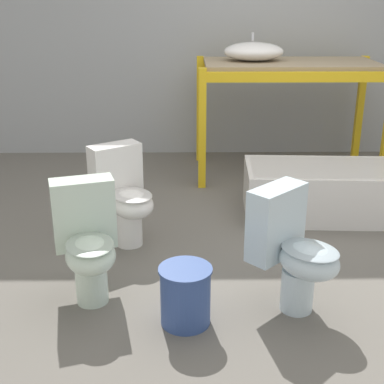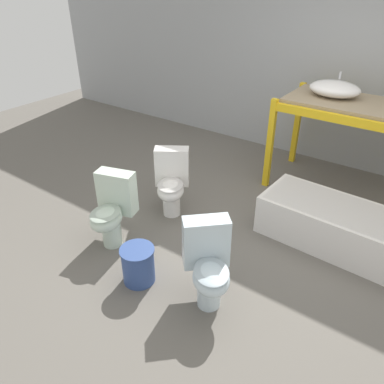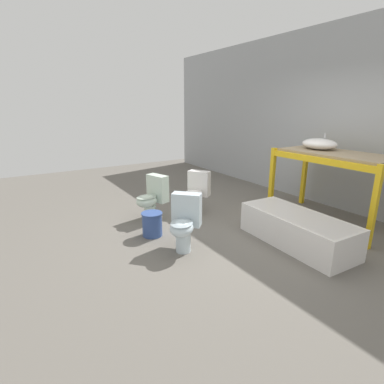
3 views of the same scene
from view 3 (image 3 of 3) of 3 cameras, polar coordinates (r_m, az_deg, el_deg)
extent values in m
plane|color=#666059|center=(4.59, 10.63, -7.51)|extent=(12.00, 12.00, 0.00)
cube|color=#9EA0A3|center=(5.92, 27.45, 12.27)|extent=(10.80, 0.08, 3.20)
cube|color=yellow|center=(5.40, 14.96, 2.17)|extent=(0.07, 0.07, 1.13)
cube|color=yellow|center=(4.46, 31.33, -2.61)|extent=(0.07, 0.07, 1.13)
cube|color=yellow|center=(6.06, 20.59, 3.15)|extent=(0.07, 0.07, 1.13)
cube|color=yellow|center=(4.78, 22.98, 5.58)|extent=(1.73, 0.06, 0.09)
cube|color=yellow|center=(5.50, 28.23, 6.19)|extent=(1.73, 0.06, 0.09)
cube|color=#998466|center=(5.13, 25.87, 6.61)|extent=(1.66, 0.80, 0.04)
ellipsoid|color=white|center=(5.35, 23.09, 8.42)|extent=(0.58, 0.45, 0.18)
cylinder|color=silver|center=(5.44, 24.00, 9.80)|extent=(0.02, 0.02, 0.08)
cube|color=white|center=(4.31, 19.29, -6.73)|extent=(1.59, 0.72, 0.42)
cube|color=beige|center=(4.26, 19.45, -5.15)|extent=(1.51, 0.64, 0.17)
cylinder|color=silver|center=(4.96, -7.97, -3.92)|extent=(0.19, 0.19, 0.26)
ellipsoid|color=silver|center=(4.85, -8.63, -1.72)|extent=(0.38, 0.43, 0.20)
ellipsoid|color=#A3B3A3|center=(4.83, -8.67, -0.93)|extent=(0.36, 0.41, 0.03)
cube|color=silver|center=(4.96, -6.56, 0.74)|extent=(0.41, 0.26, 0.44)
cylinder|color=silver|center=(3.90, -1.69, -9.48)|extent=(0.19, 0.19, 0.26)
ellipsoid|color=silver|center=(3.76, -1.98, -6.93)|extent=(0.46, 0.46, 0.20)
ellipsoid|color=#9FAFB7|center=(3.73, -1.99, -5.94)|extent=(0.44, 0.44, 0.03)
cube|color=silver|center=(3.92, -1.02, -3.35)|extent=(0.38, 0.38, 0.44)
cylinder|color=white|center=(5.18, 0.56, -2.87)|extent=(0.19, 0.19, 0.26)
ellipsoid|color=white|center=(5.06, 0.27, -0.78)|extent=(0.44, 0.46, 0.20)
ellipsoid|color=beige|center=(5.04, 0.27, -0.02)|extent=(0.42, 0.44, 0.03)
cube|color=white|center=(5.23, 1.37, 1.66)|extent=(0.40, 0.34, 0.44)
cylinder|color=#334C8C|center=(4.37, -7.59, -6.10)|extent=(0.28, 0.28, 0.35)
cylinder|color=#334C8C|center=(4.31, -7.67, -4.05)|extent=(0.30, 0.30, 0.02)
camera|label=1|loc=(3.81, -47.77, 10.73)|focal=50.00mm
camera|label=2|loc=(1.96, -39.54, 30.46)|focal=35.00mm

